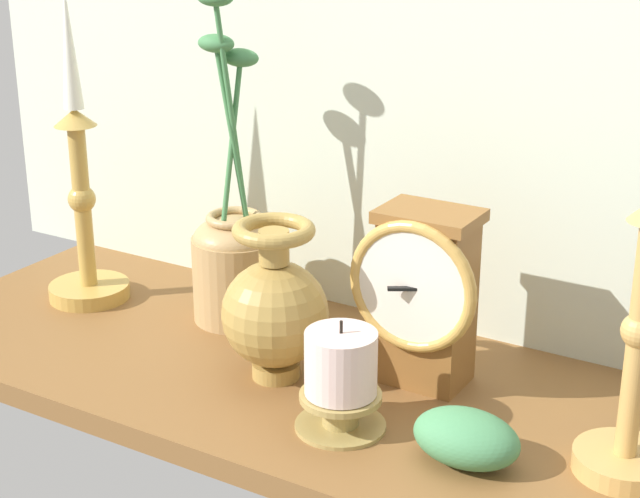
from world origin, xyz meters
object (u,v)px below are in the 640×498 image
candlestick_tall_left (82,202)px  brass_vase_bulbous (275,308)px  mantel_clock (423,294)px  candlestick_tall_center (639,337)px  pillar_candle_front (341,380)px  brass_vase_jar (235,253)px

candlestick_tall_left → brass_vase_bulbous: 31.82cm
mantel_clock → candlestick_tall_center: size_ratio=0.43×
brass_vase_bulbous → pillar_candle_front: 12.41cm
candlestick_tall_left → brass_vase_jar: candlestick_tall_left is taller
candlestick_tall_center → pillar_candle_front: bearing=-166.0°
candlestick_tall_center → brass_vase_jar: 48.80cm
candlestick_tall_center → pillar_candle_front: (-24.74, -6.17, -7.82)cm
candlestick_tall_left → brass_vase_bulbous: bearing=-10.4°
candlestick_tall_left → pillar_candle_front: size_ratio=3.48×
mantel_clock → brass_vase_jar: size_ratio=0.48×
mantel_clock → brass_vase_bulbous: mantel_clock is taller
candlestick_tall_left → candlestick_tall_center: bearing=-4.3°
mantel_clock → candlestick_tall_left: candlestick_tall_left is taller
brass_vase_bulbous → brass_vase_jar: bearing=140.1°
pillar_candle_front → candlestick_tall_left: bearing=165.0°
candlestick_tall_center → mantel_clock: bearing=165.5°
brass_vase_jar → pillar_candle_front: size_ratio=3.45×
mantel_clock → candlestick_tall_center: candlestick_tall_center is taller
candlestick_tall_center → brass_vase_bulbous: bearing=-178.9°
candlestick_tall_center → pillar_candle_front: size_ratio=3.91×
candlestick_tall_left → brass_vase_bulbous: size_ratio=2.27×
candlestick_tall_center → candlestick_tall_left: bearing=175.7°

